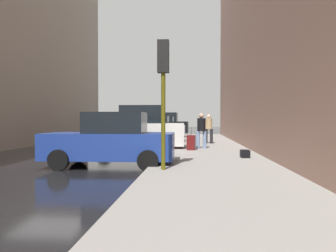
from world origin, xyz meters
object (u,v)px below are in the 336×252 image
object	(u,v)px
parked_white_van	(139,130)
rolling_suitcase	(191,142)
parked_black_suv	(165,125)
traffic_light	(163,76)
parked_gray_coupe	(151,130)
fire_hydrant	(175,141)
pedestrian_in_tan_coat	(209,127)
duffel_bag	(245,154)
pedestrian_in_jeans	(201,129)
parked_blue_sedan	(111,141)
parked_silver_sedan	(160,128)

from	to	relation	value
parked_white_van	rolling_suitcase	bearing A→B (deg)	-22.70
parked_black_suv	traffic_light	distance (m)	23.13
parked_gray_coupe	fire_hydrant	bearing A→B (deg)	-70.25
pedestrian_in_tan_coat	duffel_bag	distance (m)	7.28
fire_hydrant	rolling_suitcase	distance (m)	1.30
parked_gray_coupe	pedestrian_in_jeans	world-z (taller)	pedestrian_in_jeans
parked_blue_sedan	parked_white_van	distance (m)	5.68
fire_hydrant	rolling_suitcase	bearing A→B (deg)	-51.50
parked_gray_coupe	parked_silver_sedan	xyz separation A→B (m)	(0.00, 5.53, 0.00)
parked_blue_sedan	pedestrian_in_jeans	bearing A→B (deg)	59.90
parked_black_suv	pedestrian_in_tan_coat	size ratio (longest dim) A/B	2.72
pedestrian_in_tan_coat	traffic_light	bearing A→B (deg)	-99.78
duffel_bag	parked_white_van	bearing A→B (deg)	138.57
pedestrian_in_jeans	duffel_bag	bearing A→B (deg)	-68.07
fire_hydrant	duffel_bag	world-z (taller)	fire_hydrant
duffel_bag	parked_black_suv	bearing A→B (deg)	103.03
parked_white_van	parked_black_suv	bearing A→B (deg)	90.00
parked_white_van	pedestrian_in_tan_coat	size ratio (longest dim) A/B	2.72
parked_white_van	duffel_bag	bearing A→B (deg)	-41.43
traffic_light	pedestrian_in_tan_coat	size ratio (longest dim) A/B	2.11
pedestrian_in_jeans	duffel_bag	distance (m)	4.10
parked_silver_sedan	traffic_light	distance (m)	17.86
traffic_light	fire_hydrant	bearing A→B (deg)	90.40
rolling_suitcase	parked_black_suv	bearing A→B (deg)	98.78
parked_gray_coupe	rolling_suitcase	world-z (taller)	parked_gray_coupe
rolling_suitcase	parked_blue_sedan	bearing A→B (deg)	-119.65
parked_white_van	parked_silver_sedan	bearing A→B (deg)	90.00
traffic_light	rolling_suitcase	world-z (taller)	traffic_light
fire_hydrant	pedestrian_in_jeans	distance (m)	1.45
pedestrian_in_jeans	parked_blue_sedan	bearing A→B (deg)	-120.10
duffel_bag	fire_hydrant	bearing A→B (deg)	125.07
traffic_light	pedestrian_in_jeans	distance (m)	7.16
parked_blue_sedan	traffic_light	size ratio (longest dim) A/B	1.18
parked_white_van	pedestrian_in_tan_coat	xyz separation A→B (m)	(3.63, 3.11, 0.07)
parked_silver_sedan	parked_black_suv	world-z (taller)	parked_black_suv
parked_white_van	rolling_suitcase	world-z (taller)	parked_white_van
parked_silver_sedan	rolling_suitcase	size ratio (longest dim) A/B	4.05
parked_silver_sedan	parked_black_suv	xyz separation A→B (m)	(-0.00, 5.33, 0.18)
pedestrian_in_jeans	traffic_light	bearing A→B (deg)	-100.30
traffic_light	duffel_bag	bearing A→B (deg)	48.70
fire_hydrant	pedestrian_in_jeans	world-z (taller)	pedestrian_in_jeans
parked_blue_sedan	rolling_suitcase	bearing A→B (deg)	60.35
pedestrian_in_jeans	rolling_suitcase	xyz separation A→B (m)	(-0.49, -0.76, -0.61)
traffic_light	pedestrian_in_tan_coat	distance (m)	10.58
parked_gray_coupe	parked_black_suv	world-z (taller)	parked_black_suv
parked_blue_sedan	fire_hydrant	world-z (taller)	parked_blue_sedan
parked_silver_sedan	pedestrian_in_jeans	xyz separation A→B (m)	(3.10, -10.81, 0.26)
parked_silver_sedan	traffic_light	bearing A→B (deg)	-84.01
parked_blue_sedan	parked_gray_coupe	bearing A→B (deg)	90.00
parked_gray_coupe	parked_white_van	bearing A→B (deg)	-90.00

